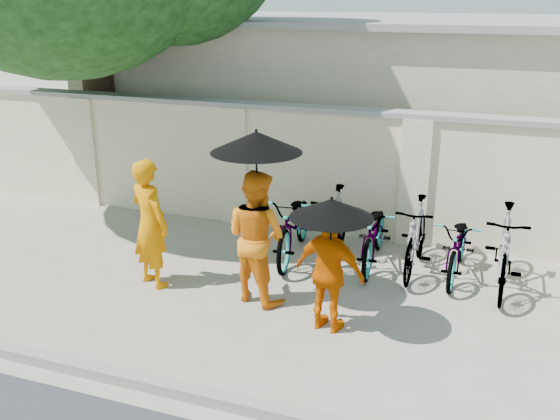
% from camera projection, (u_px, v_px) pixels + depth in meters
% --- Properties ---
extents(ground, '(80.00, 80.00, 0.00)m').
position_uv_depth(ground, '(212.00, 310.00, 7.83)').
color(ground, '#A39887').
extents(kerb, '(40.00, 0.16, 0.12)m').
position_uv_depth(kerb, '(138.00, 381.00, 6.30)').
color(kerb, gray).
rests_on(kerb, ground).
extents(compound_wall, '(20.00, 0.30, 2.00)m').
position_uv_depth(compound_wall, '(353.00, 175.00, 10.02)').
color(compound_wall, beige).
rests_on(compound_wall, ground).
extents(building_behind, '(14.00, 6.00, 3.20)m').
position_uv_depth(building_behind, '(444.00, 105.00, 12.88)').
color(building_behind, beige).
rests_on(building_behind, ground).
extents(monk_left, '(0.76, 0.64, 1.76)m').
position_uv_depth(monk_left, '(150.00, 223.00, 8.27)').
color(monk_left, orange).
rests_on(monk_left, ground).
extents(monk_center, '(1.01, 0.89, 1.73)m').
position_uv_depth(monk_center, '(256.00, 236.00, 7.87)').
color(monk_center, orange).
rests_on(monk_center, ground).
extents(parasol_center, '(1.11, 1.11, 1.25)m').
position_uv_depth(parasol_center, '(256.00, 142.00, 7.38)').
color(parasol_center, black).
rests_on(parasol_center, ground).
extents(monk_right, '(0.91, 0.53, 1.46)m').
position_uv_depth(monk_right, '(330.00, 272.00, 7.16)').
color(monk_right, '#CE5500').
rests_on(monk_right, ground).
extents(parasol_right, '(0.94, 0.94, 0.82)m').
position_uv_depth(parasol_right, '(331.00, 208.00, 6.82)').
color(parasol_right, black).
rests_on(parasol_right, ground).
extents(bike_0, '(0.90, 2.03, 1.03)m').
position_uv_depth(bike_0, '(295.00, 225.00, 9.27)').
color(bike_0, gray).
rests_on(bike_0, ground).
extents(bike_1, '(0.59, 1.84, 1.09)m').
position_uv_depth(bike_1, '(334.00, 227.00, 9.10)').
color(bike_1, gray).
rests_on(bike_1, ground).
extents(bike_2, '(0.74, 1.84, 0.95)m').
position_uv_depth(bike_2, '(375.00, 234.00, 9.02)').
color(bike_2, gray).
rests_on(bike_2, ground).
extents(bike_3, '(0.51, 1.76, 1.05)m').
position_uv_depth(bike_3, '(416.00, 237.00, 8.78)').
color(bike_3, gray).
rests_on(bike_3, ground).
extents(bike_4, '(0.66, 1.75, 0.91)m').
position_uv_depth(bike_4, '(459.00, 246.00, 8.65)').
color(bike_4, gray).
rests_on(bike_4, ground).
extents(bike_5, '(0.53, 1.86, 1.12)m').
position_uv_depth(bike_5, '(504.00, 250.00, 8.25)').
color(bike_5, gray).
rests_on(bike_5, ground).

